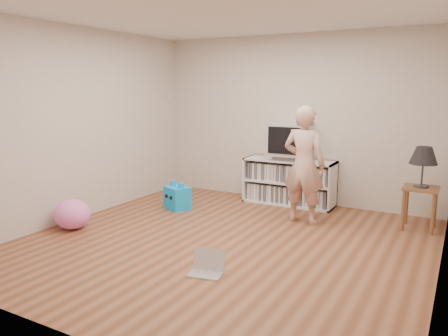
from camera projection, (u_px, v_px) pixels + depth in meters
ground at (224, 243)px, 5.10m from camera, size 4.50×4.50×0.00m
walls at (224, 132)px, 4.87m from camera, size 4.52×4.52×2.60m
ceiling at (224, 10)px, 4.64m from camera, size 4.50×4.50×0.01m
media_unit at (289, 182)px, 6.78m from camera, size 1.40×0.45×0.70m
dvd_deck at (290, 157)px, 6.69m from camera, size 0.45×0.35×0.07m
crt_tv at (290, 139)px, 6.64m from camera, size 0.60×0.53×0.50m
side_table at (420, 197)px, 5.53m from camera, size 0.42×0.42×0.55m
table_lamp at (424, 156)px, 5.43m from camera, size 0.34×0.34×0.52m
person at (304, 165)px, 5.74m from camera, size 0.60×0.42×1.57m
laptop at (207, 267)px, 4.26m from camera, size 0.37×0.32×0.22m
plush_blue at (177, 197)px, 6.50m from camera, size 0.44×0.40×0.41m
plush_pink at (72, 214)px, 5.58m from camera, size 0.47×0.47×0.38m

